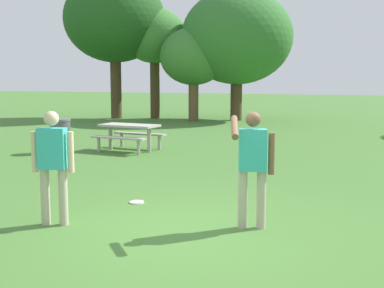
{
  "coord_description": "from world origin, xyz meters",
  "views": [
    {
      "loc": [
        2.44,
        -6.11,
        2.09
      ],
      "look_at": [
        -0.69,
        1.56,
        1.0
      ],
      "focal_mm": 46.69,
      "sensor_mm": 36.0,
      "label": 1
    }
  ],
  "objects_px": {
    "trash_can_beside_table": "(60,136)",
    "tree_slender_mid": "(237,37)",
    "person_catcher": "(253,161)",
    "frisbee": "(137,202)",
    "person_thrower": "(53,160)",
    "picnic_table_near": "(129,132)",
    "tree_broad_center": "(154,37)",
    "tree_far_right": "(194,57)",
    "tree_tall_left": "(115,20)"
  },
  "relations": [
    {
      "from": "person_thrower",
      "to": "tree_broad_center",
      "type": "distance_m",
      "value": 19.59
    },
    {
      "from": "person_thrower",
      "to": "person_catcher",
      "type": "xyz_separation_m",
      "value": [
        2.67,
        0.91,
        0.02
      ]
    },
    {
      "from": "trash_can_beside_table",
      "to": "tree_tall_left",
      "type": "distance_m",
      "value": 13.13
    },
    {
      "from": "trash_can_beside_table",
      "to": "tree_far_right",
      "type": "relative_size",
      "value": 0.21
    },
    {
      "from": "trash_can_beside_table",
      "to": "tree_slender_mid",
      "type": "xyz_separation_m",
      "value": [
        1.32,
        12.47,
        3.62
      ]
    },
    {
      "from": "person_catcher",
      "to": "picnic_table_near",
      "type": "height_order",
      "value": "person_catcher"
    },
    {
      "from": "picnic_table_near",
      "to": "tree_slender_mid",
      "type": "bearing_deg",
      "value": 91.52
    },
    {
      "from": "tree_slender_mid",
      "to": "tree_far_right",
      "type": "bearing_deg",
      "value": -149.87
    },
    {
      "from": "tree_broad_center",
      "to": "tree_far_right",
      "type": "distance_m",
      "value": 2.76
    },
    {
      "from": "tree_broad_center",
      "to": "person_catcher",
      "type": "bearing_deg",
      "value": -59.65
    },
    {
      "from": "trash_can_beside_table",
      "to": "tree_tall_left",
      "type": "height_order",
      "value": "tree_tall_left"
    },
    {
      "from": "person_thrower",
      "to": "picnic_table_near",
      "type": "relative_size",
      "value": 0.92
    },
    {
      "from": "person_catcher",
      "to": "tree_slender_mid",
      "type": "bearing_deg",
      "value": 107.9
    },
    {
      "from": "tree_tall_left",
      "to": "tree_far_right",
      "type": "bearing_deg",
      "value": 1.43
    },
    {
      "from": "picnic_table_near",
      "to": "tree_far_right",
      "type": "xyz_separation_m",
      "value": [
        -2.17,
        10.33,
        2.57
      ]
    },
    {
      "from": "frisbee",
      "to": "tree_tall_left",
      "type": "height_order",
      "value": "tree_tall_left"
    },
    {
      "from": "tree_broad_center",
      "to": "tree_far_right",
      "type": "relative_size",
      "value": 1.25
    },
    {
      "from": "person_catcher",
      "to": "tree_far_right",
      "type": "distance_m",
      "value": 18.1
    },
    {
      "from": "person_catcher",
      "to": "trash_can_beside_table",
      "type": "height_order",
      "value": "person_catcher"
    },
    {
      "from": "tree_far_right",
      "to": "frisbee",
      "type": "bearing_deg",
      "value": -71.28
    },
    {
      "from": "trash_can_beside_table",
      "to": "tree_broad_center",
      "type": "height_order",
      "value": "tree_broad_center"
    },
    {
      "from": "person_catcher",
      "to": "trash_can_beside_table",
      "type": "bearing_deg",
      "value": 144.59
    },
    {
      "from": "person_catcher",
      "to": "tree_far_right",
      "type": "bearing_deg",
      "value": 114.66
    },
    {
      "from": "person_thrower",
      "to": "trash_can_beside_table",
      "type": "bearing_deg",
      "value": 126.21
    },
    {
      "from": "trash_can_beside_table",
      "to": "tree_far_right",
      "type": "xyz_separation_m",
      "value": [
        -0.55,
        11.39,
        2.65
      ]
    },
    {
      "from": "person_catcher",
      "to": "frisbee",
      "type": "height_order",
      "value": "person_catcher"
    },
    {
      "from": "tree_broad_center",
      "to": "picnic_table_near",
      "type": "bearing_deg",
      "value": -67.17
    },
    {
      "from": "person_thrower",
      "to": "tree_slender_mid",
      "type": "distance_m",
      "value": 18.83
    },
    {
      "from": "person_thrower",
      "to": "person_catcher",
      "type": "height_order",
      "value": "same"
    },
    {
      "from": "trash_can_beside_table",
      "to": "tree_tall_left",
      "type": "relative_size",
      "value": 0.13
    },
    {
      "from": "tree_slender_mid",
      "to": "frisbee",
      "type": "bearing_deg",
      "value": -78.4
    },
    {
      "from": "person_thrower",
      "to": "tree_tall_left",
      "type": "bearing_deg",
      "value": 118.17
    },
    {
      "from": "person_thrower",
      "to": "tree_far_right",
      "type": "bearing_deg",
      "value": 105.65
    },
    {
      "from": "trash_can_beside_table",
      "to": "tree_broad_center",
      "type": "relative_size",
      "value": 0.17
    },
    {
      "from": "person_catcher",
      "to": "tree_broad_center",
      "type": "bearing_deg",
      "value": 120.35
    },
    {
      "from": "picnic_table_near",
      "to": "tree_far_right",
      "type": "bearing_deg",
      "value": 101.89
    },
    {
      "from": "trash_can_beside_table",
      "to": "tree_broad_center",
      "type": "bearing_deg",
      "value": 103.96
    },
    {
      "from": "tree_broad_center",
      "to": "tree_far_right",
      "type": "xyz_separation_m",
      "value": [
        2.45,
        -0.65,
        -1.09
      ]
    },
    {
      "from": "picnic_table_near",
      "to": "tree_broad_center",
      "type": "distance_m",
      "value": 12.46
    },
    {
      "from": "tree_slender_mid",
      "to": "picnic_table_near",
      "type": "bearing_deg",
      "value": -88.48
    },
    {
      "from": "frisbee",
      "to": "person_catcher",
      "type": "bearing_deg",
      "value": -16.59
    },
    {
      "from": "person_thrower",
      "to": "tree_broad_center",
      "type": "relative_size",
      "value": 0.29
    },
    {
      "from": "frisbee",
      "to": "picnic_table_near",
      "type": "height_order",
      "value": "picnic_table_near"
    },
    {
      "from": "picnic_table_near",
      "to": "trash_can_beside_table",
      "type": "height_order",
      "value": "trash_can_beside_table"
    },
    {
      "from": "person_thrower",
      "to": "picnic_table_near",
      "type": "bearing_deg",
      "value": 111.01
    },
    {
      "from": "frisbee",
      "to": "tree_broad_center",
      "type": "relative_size",
      "value": 0.04
    },
    {
      "from": "tree_tall_left",
      "to": "tree_slender_mid",
      "type": "xyz_separation_m",
      "value": [
        6.21,
        1.19,
        -0.99
      ]
    },
    {
      "from": "person_catcher",
      "to": "tree_broad_center",
      "type": "relative_size",
      "value": 0.29
    },
    {
      "from": "person_thrower",
      "to": "frisbee",
      "type": "height_order",
      "value": "person_thrower"
    },
    {
      "from": "frisbee",
      "to": "tree_far_right",
      "type": "xyz_separation_m",
      "value": [
        -5.31,
        15.68,
        3.12
      ]
    }
  ]
}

